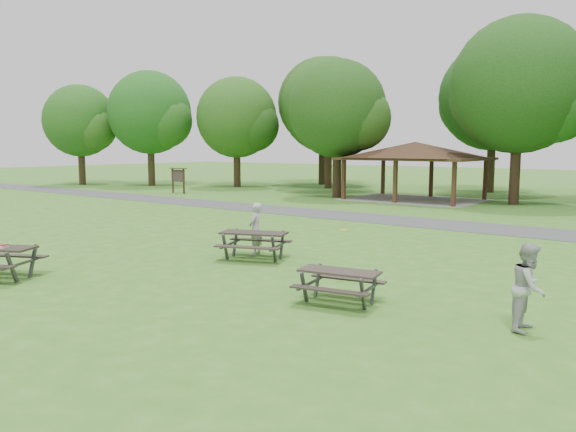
{
  "coord_description": "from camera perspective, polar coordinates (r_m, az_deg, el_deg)",
  "views": [
    {
      "loc": [
        11.69,
        -9.92,
        3.5
      ],
      "look_at": [
        1.0,
        4.0,
        1.3
      ],
      "focal_mm": 35.0,
      "sensor_mm": 36.0,
      "label": 1
    }
  ],
  "objects": [
    {
      "name": "ground",
      "position": [
        15.73,
        -11.91,
        -5.87
      ],
      "size": [
        160.0,
        160.0,
        0.0
      ],
      "primitive_type": "plane",
      "color": "#3A7421",
      "rests_on": "ground"
    },
    {
      "name": "tree_deep_a",
      "position": [
        51.31,
        3.62,
        11.19
      ],
      "size": [
        8.4,
        8.0,
        11.38
      ],
      "color": "black",
      "rests_on": "ground"
    },
    {
      "name": "frisbee_in_flight",
      "position": [
        14.77,
        5.67,
        -1.42
      ],
      "size": [
        0.24,
        0.24,
        0.02
      ],
      "color": "yellow",
      "rests_on": "ground"
    },
    {
      "name": "frisbee_catcher",
      "position": [
        11.63,
        23.29,
        -6.65
      ],
      "size": [
        0.67,
        0.84,
        1.68
      ],
      "primitive_type": "imported",
      "rotation": [
        0.0,
        0.0,
        1.6
      ],
      "color": "#ABABAE",
      "rests_on": "ground"
    },
    {
      "name": "frisbee_thrower",
      "position": [
        18.12,
        -3.31,
        -1.3
      ],
      "size": [
        0.57,
        0.71,
        1.68
      ],
      "primitive_type": "imported",
      "rotation": [
        0.0,
        0.0,
        -1.25
      ],
      "color": "#ACABAE",
      "rests_on": "ground"
    },
    {
      "name": "tree_row_c",
      "position": [
        46.7,
        4.28,
        10.85
      ],
      "size": [
        8.19,
        7.8,
        10.67
      ],
      "color": "#311E16",
      "rests_on": "ground"
    },
    {
      "name": "tree_row_e",
      "position": [
        36.39,
        22.59,
        11.78
      ],
      "size": [
        8.4,
        8.0,
        11.02
      ],
      "color": "#301E15",
      "rests_on": "ground"
    },
    {
      "name": "picnic_table_far",
      "position": [
        12.62,
        5.22,
        -6.32
      ],
      "size": [
        2.02,
        1.74,
        0.77
      ],
      "color": "#302822",
      "rests_on": "ground"
    },
    {
      "name": "notice_board",
      "position": [
        42.29,
        -11.11,
        4.04
      ],
      "size": [
        1.6,
        0.3,
        1.88
      ],
      "color": "#331D12",
      "rests_on": "ground"
    },
    {
      "name": "tree_row_d",
      "position": [
        38.5,
        5.18,
        10.5
      ],
      "size": [
        6.93,
        6.6,
        9.27
      ],
      "color": "black",
      "rests_on": "ground"
    },
    {
      "name": "pavilion",
      "position": [
        37.38,
        12.78,
        6.3
      ],
      "size": [
        8.6,
        7.01,
        3.76
      ],
      "color": "#351F13",
      "rests_on": "ground"
    },
    {
      "name": "tree_flank_left",
      "position": [
        54.06,
        -20.31,
        8.85
      ],
      "size": [
        6.72,
        6.4,
        8.93
      ],
      "color": "#2F2215",
      "rests_on": "ground"
    },
    {
      "name": "tree_row_a",
      "position": [
        50.95,
        -13.77,
        9.93
      ],
      "size": [
        7.56,
        7.2,
        9.97
      ],
      "color": "#312315",
      "rests_on": "ground"
    },
    {
      "name": "asphalt_path",
      "position": [
        26.85,
        11.38,
        -0.46
      ],
      "size": [
        120.0,
        3.2,
        0.02
      ],
      "primitive_type": "cube",
      "color": "#454648",
      "rests_on": "ground"
    },
    {
      "name": "picnic_table_middle",
      "position": [
        17.4,
        -3.49,
        -2.3
      ],
      "size": [
        2.49,
        2.27,
        0.88
      ],
      "color": "#2A231E",
      "rests_on": "ground"
    },
    {
      "name": "tree_deep_b",
      "position": [
        45.17,
        20.3,
        11.01
      ],
      "size": [
        8.4,
        8.0,
        11.13
      ],
      "color": "#312115",
      "rests_on": "ground"
    },
    {
      "name": "tree_row_b",
      "position": [
        48.21,
        -5.15,
        9.69
      ],
      "size": [
        7.14,
        6.8,
        9.28
      ],
      "color": "#332116",
      "rests_on": "ground"
    }
  ]
}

